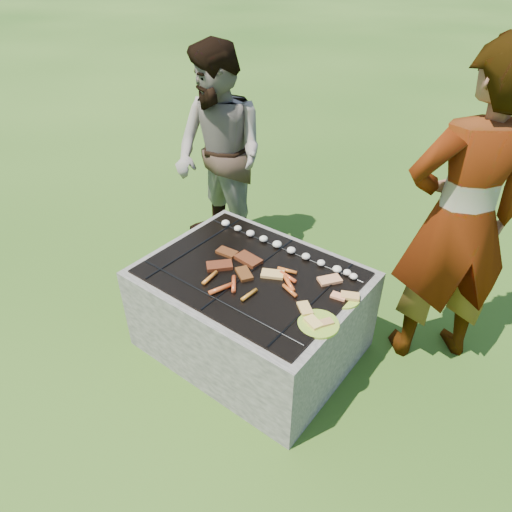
% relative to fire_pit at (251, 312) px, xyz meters
% --- Properties ---
extents(lawn, '(60.00, 60.00, 0.00)m').
position_rel_fire_pit_xyz_m(lawn, '(0.00, 0.00, -0.28)').
color(lawn, '#214812').
rests_on(lawn, ground).
extents(fire_pit, '(1.30, 1.00, 0.62)m').
position_rel_fire_pit_xyz_m(fire_pit, '(0.00, 0.00, 0.00)').
color(fire_pit, gray).
rests_on(fire_pit, ground).
extents(mushrooms, '(1.05, 0.07, 0.04)m').
position_rel_fire_pit_xyz_m(mushrooms, '(0.02, 0.32, 0.35)').
color(mushrooms, white).
rests_on(mushrooms, fire_pit).
extents(pork_slabs, '(0.38, 0.30, 0.02)m').
position_rel_fire_pit_xyz_m(pork_slabs, '(-0.13, 0.01, 0.34)').
color(pork_slabs, brown).
rests_on(pork_slabs, fire_pit).
extents(sausages, '(0.52, 0.48, 0.03)m').
position_rel_fire_pit_xyz_m(sausages, '(0.10, -0.09, 0.34)').
color(sausages, orange).
rests_on(sausages, fire_pit).
extents(bread_on_grate, '(0.46, 0.44, 0.02)m').
position_rel_fire_pit_xyz_m(bread_on_grate, '(0.31, 0.08, 0.34)').
color(bread_on_grate, '#DDC871').
rests_on(bread_on_grate, fire_pit).
extents(plate_far, '(0.25, 0.25, 0.03)m').
position_rel_fire_pit_xyz_m(plate_far, '(0.56, 0.13, 0.33)').
color(plate_far, yellow).
rests_on(plate_far, fire_pit).
extents(plate_near, '(0.28, 0.28, 0.03)m').
position_rel_fire_pit_xyz_m(plate_near, '(0.56, -0.14, 0.33)').
color(plate_near, gold).
rests_on(plate_near, fire_pit).
extents(cook, '(0.84, 0.83, 1.95)m').
position_rel_fire_pit_xyz_m(cook, '(0.94, 0.70, 0.69)').
color(cook, '#A59689').
rests_on(cook, ground).
extents(bystander, '(0.93, 0.78, 1.71)m').
position_rel_fire_pit_xyz_m(bystander, '(-0.94, 0.79, 0.57)').
color(bystander, '#9E9184').
rests_on(bystander, ground).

